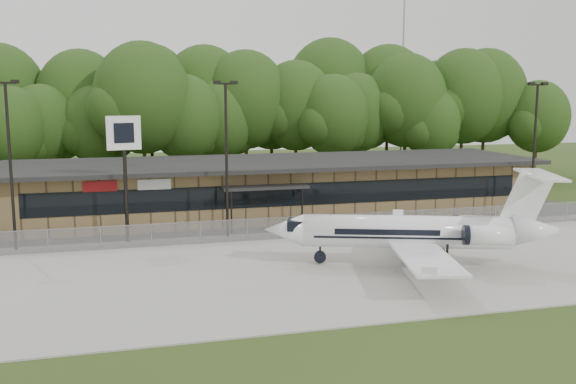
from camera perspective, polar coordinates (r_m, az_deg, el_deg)
name	(u,v)px	position (r m, az deg, el deg)	size (l,w,h in m)	color
ground	(406,313)	(28.78, 10.49, -10.57)	(160.00, 160.00, 0.00)	#2F4017
apron	(343,265)	(35.81, 4.94, -6.50)	(64.00, 18.00, 0.08)	#9E9B93
parking_lot	(289,224)	(46.48, 0.07, -2.91)	(50.00, 9.00, 0.06)	#383835
terminal	(274,187)	(50.34, -1.25, 0.48)	(41.00, 11.65, 4.30)	brown
fence	(307,227)	(42.09, 1.68, -3.11)	(46.00, 0.04, 1.52)	gray
treeline	(232,112)	(67.50, -4.98, 7.12)	(72.00, 12.00, 15.00)	#193210
radio_mast	(403,67)	(80.02, 10.16, 10.86)	(0.20, 0.20, 25.00)	gray
light_pole_left	(10,152)	(41.51, -23.51, 3.25)	(1.55, 0.30, 10.23)	black
light_pole_mid	(226,148)	(41.64, -5.50, 3.96)	(1.55, 0.30, 10.23)	black
light_pole_right	(535,141)	(50.81, 21.07, 4.29)	(1.55, 0.30, 10.23)	black
business_jet	(417,233)	(35.70, 11.40, -3.58)	(15.78, 14.13, 5.38)	white
pole_sign	(124,146)	(41.34, -14.36, 3.95)	(2.12, 0.61, 8.06)	black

